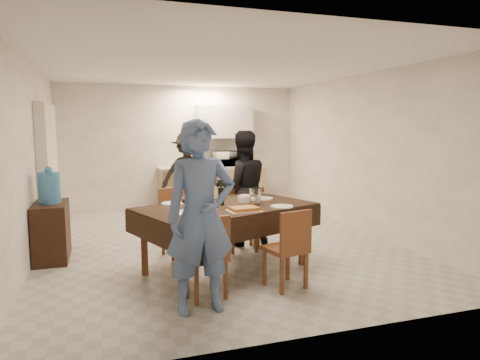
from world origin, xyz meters
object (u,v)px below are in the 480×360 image
Objects in this scene: savoury_tart at (244,209)px; water_jug at (49,188)px; person_near at (201,217)px; person_far at (242,188)px; wine_bottle at (221,192)px; console at (52,231)px; water_pitcher at (255,196)px; dining_table at (226,209)px; person_kitchen at (188,174)px; microwave at (227,159)px.

water_jug is at bearing 145.72° from savoury_tart.
savoury_tart is 0.94m from person_near.
person_near is (1.53, -2.15, -0.05)m from water_jug.
person_near is 2.37m from person_far.
wine_bottle is at bearing -27.47° from water_jug.
console is 4.03× the size of water_pitcher.
person_near reaches higher than wine_bottle.
dining_table is at bearing -27.99° from water_jug.
person_near reaches higher than dining_table.
savoury_tart reaches higher than console.
water_jug reaches higher than wine_bottle.
dining_table is at bearing 63.73° from person_far.
console is 0.50× the size of person_kitchen.
savoury_tart is at bearing -91.34° from person_kitchen.
person_far reaches higher than console.
wine_bottle is 0.42m from water_pitcher.
wine_bottle is 1.17m from person_far.
console is 0.45× the size of person_near.
wine_bottle is (-0.05, 0.05, 0.19)m from dining_table.
dining_table is at bearing 60.42° from person_near.
wine_bottle reaches higher than console.
savoury_tart is 4.34m from microwave.
person_far is (0.60, 1.00, -0.11)m from wine_bottle.
water_jug is 2.63m from person_far.
person_near is 1.11× the size of person_kitchen.
water_pitcher is 3.44m from person_kitchen.
person_near reaches higher than microwave.
dining_table is 1.19m from person_near.
water_jug is (-2.08, 1.10, 0.20)m from dining_table.
wine_bottle is 0.86× the size of savoury_tart.
person_kitchen is (0.74, 4.43, -0.09)m from person_near.
dining_table is 6.45× the size of savoury_tart.
microwave is at bearing 40.50° from console.
person_near reaches higher than console.
person_kitchen is (-0.93, -0.45, -0.25)m from microwave.
savoury_tart is at bearing -70.77° from wine_bottle.
person_near is at bearing -134.13° from savoury_tart.
water_jug is at bearing 131.30° from dining_table.
person_far is (0.20, 1.10, -0.06)m from water_pitcher.
person_kitchen reaches higher than microwave.
dining_table is 0.20m from wine_bottle.
microwave is at bearing 40.50° from water_jug.
water_jug is 0.22× the size of person_near.
microwave reaches higher than wine_bottle.
water_pitcher is at bearing 46.08° from person_near.
wine_bottle reaches higher than savoury_tart.
wine_bottle is 0.18× the size of person_far.
console is 2.74m from water_pitcher.
microwave is at bearing 72.86° from wine_bottle.
wine_bottle is 3.34m from person_kitchen.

